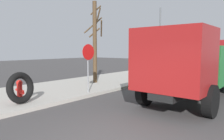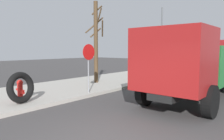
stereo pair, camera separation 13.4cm
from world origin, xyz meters
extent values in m
cylinder|color=red|center=(0.63, 5.42, 0.48)|extent=(0.22, 0.22, 0.67)
sphere|color=red|center=(0.63, 5.42, 0.88)|extent=(0.25, 0.25, 0.25)
cylinder|color=red|center=(0.63, 5.23, 0.56)|extent=(0.10, 0.17, 0.10)
cylinder|color=red|center=(0.63, 5.62, 0.56)|extent=(0.10, 0.17, 0.10)
cylinder|color=red|center=(0.63, 5.23, 0.48)|extent=(0.12, 0.17, 0.12)
torus|color=black|center=(0.38, 4.85, 0.78)|extent=(1.29, 0.69, 1.25)
cylinder|color=gray|center=(3.54, 4.36, 1.33)|extent=(0.06, 0.06, 2.36)
cylinder|color=red|center=(3.54, 4.32, 2.13)|extent=(0.76, 0.02, 0.76)
cube|color=#237033|center=(7.18, 0.03, 1.60)|extent=(4.82, 2.54, 1.60)
cube|color=maroon|center=(3.58, 0.06, 1.90)|extent=(2.02, 2.52, 2.20)
cube|color=black|center=(6.08, 0.04, 0.67)|extent=(7.01, 0.96, 0.24)
cylinder|color=black|center=(3.77, -1.19, 0.55)|extent=(1.10, 0.31, 1.10)
cylinder|color=black|center=(3.79, 1.31, 0.55)|extent=(1.10, 0.31, 1.10)
cylinder|color=black|center=(8.39, 1.27, 0.55)|extent=(1.10, 0.31, 1.10)
cube|color=#1E3899|center=(12.01, 0.35, 1.60)|extent=(4.88, 2.66, 1.60)
cube|color=black|center=(13.11, 0.31, 0.67)|extent=(7.03, 1.13, 0.24)
cylinder|color=black|center=(15.45, 1.48, 0.55)|extent=(1.11, 0.34, 1.10)
cylinder|color=black|center=(10.85, 1.64, 0.55)|extent=(1.11, 0.34, 1.10)
cylinder|color=#4C3823|center=(6.05, 6.32, 2.69)|extent=(0.26, 0.26, 5.08)
cylinder|color=#4C3823|center=(6.34, 6.49, 4.74)|extent=(0.44, 0.66, 0.60)
cylinder|color=#4C3823|center=(6.39, 6.79, 3.83)|extent=(1.04, 0.78, 1.08)
cylinder|color=#4C3823|center=(6.34, 6.02, 3.56)|extent=(0.71, 0.68, 0.97)
cylinder|color=#4C3823|center=(6.30, 6.25, 4.34)|extent=(0.25, 0.60, 0.98)
cylinder|color=#4C3823|center=(6.28, 6.57, 3.33)|extent=(0.60, 0.56, 0.64)
cylinder|color=#595B5E|center=(12.40, 5.05, 2.90)|extent=(0.12, 0.12, 5.49)
camera|label=1|loc=(-3.60, -3.01, 2.26)|focal=33.87mm
camera|label=2|loc=(-3.52, -3.11, 2.26)|focal=33.87mm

